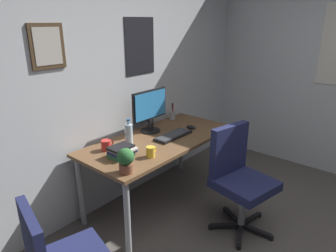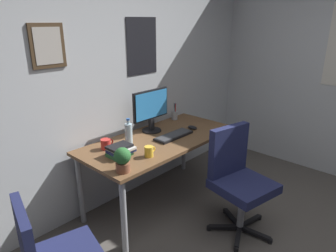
% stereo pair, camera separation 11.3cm
% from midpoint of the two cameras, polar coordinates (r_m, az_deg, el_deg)
% --- Properties ---
extents(wall_back, '(4.40, 0.10, 2.60)m').
position_cam_midpoint_polar(wall_back, '(2.95, -10.15, 9.14)').
color(wall_back, silver).
rests_on(wall_back, ground_plane).
extents(desk, '(1.60, 0.74, 0.72)m').
position_cam_midpoint_polar(desk, '(2.97, -0.32, -3.65)').
color(desk, brown).
rests_on(desk, ground_plane).
extents(office_chair, '(0.58, 0.57, 0.95)m').
position_cam_midpoint_polar(office_chair, '(2.75, 14.16, -9.09)').
color(office_chair, '#1E234C').
rests_on(office_chair, ground_plane).
extents(monitor, '(0.46, 0.20, 0.43)m').
position_cam_midpoint_polar(monitor, '(3.06, -2.19, 3.26)').
color(monitor, black).
rests_on(monitor, desk).
extents(keyboard, '(0.43, 0.15, 0.03)m').
position_cam_midpoint_polar(keyboard, '(2.98, 2.20, -1.82)').
color(keyboard, black).
rests_on(keyboard, desk).
extents(computer_mouse, '(0.06, 0.11, 0.04)m').
position_cam_midpoint_polar(computer_mouse, '(3.20, 5.66, -0.28)').
color(computer_mouse, black).
rests_on(computer_mouse, desk).
extents(water_bottle, '(0.07, 0.07, 0.25)m').
position_cam_midpoint_polar(water_bottle, '(2.78, -6.31, -1.48)').
color(water_bottle, silver).
rests_on(water_bottle, desk).
extents(coffee_mug_near, '(0.11, 0.08, 0.09)m').
position_cam_midpoint_polar(coffee_mug_near, '(2.54, -2.33, -4.83)').
color(coffee_mug_near, yellow).
rests_on(coffee_mug_near, desk).
extents(coffee_mug_far, '(0.13, 0.09, 0.09)m').
position_cam_midpoint_polar(coffee_mug_far, '(2.73, -10.51, -3.38)').
color(coffee_mug_far, red).
rests_on(coffee_mug_far, desk).
extents(potted_plant, '(0.13, 0.13, 0.19)m').
position_cam_midpoint_polar(potted_plant, '(2.29, -7.22, -6.21)').
color(potted_plant, brown).
rests_on(potted_plant, desk).
extents(pen_cup, '(0.07, 0.07, 0.20)m').
position_cam_midpoint_polar(pen_cup, '(3.49, 2.18, 2.10)').
color(pen_cup, '#9EA0A5').
rests_on(pen_cup, desk).
extents(book_stack_left, '(0.21, 0.17, 0.09)m').
position_cam_midpoint_polar(book_stack_left, '(2.58, -7.77, -4.60)').
color(book_stack_left, '#33723F').
rests_on(book_stack_left, desk).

